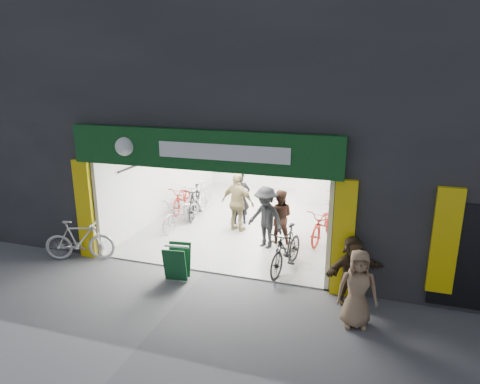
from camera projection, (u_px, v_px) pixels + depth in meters
The scene contains 17 objects.
ground at pixel (204, 272), 10.44m from camera, with size 60.00×60.00×0.00m, color #56565B.
building at pixel (288, 84), 13.55m from camera, with size 17.00×10.27×8.00m.
bike_left_front at pixel (182, 213), 13.20m from camera, with size 0.67×1.92×1.01m, color #A4A4A9.
bike_left_midfront at pixel (195, 202), 14.17m from camera, with size 0.51×1.80×1.08m, color black.
bike_left_midback at pixel (182, 199), 14.79m from camera, with size 0.62×1.79×0.94m, color maroon.
bike_left_back at pixel (198, 199), 14.32m from camera, with size 0.55×1.95×1.17m, color silver.
bike_right_front at pixel (286, 249), 10.37m from camera, with size 0.53×1.87×1.13m, color black.
bike_right_mid at pixel (324, 224), 12.25m from camera, with size 0.67×1.91×1.00m, color maroon.
bike_right_back at pixel (332, 201), 14.28m from camera, with size 0.50×1.77×1.06m, color #AAABAF.
parked_bike at pixel (80, 240), 10.99m from camera, with size 0.50×1.79×1.07m, color silver.
customer_a at pixel (240, 199), 13.44m from camera, with size 0.63×0.41×1.71m, color black.
customer_b at pixel (279, 217), 11.99m from camera, with size 0.77×0.60×1.58m, color #382119.
customer_c at pixel (266, 218), 11.62m from camera, with size 1.14×0.65×1.76m, color black.
customer_d at pixel (238, 203), 12.80m from camera, with size 1.08×0.45×1.84m, color olive.
pedestrian_near at pixel (357, 289), 8.07m from camera, with size 0.76×0.49×1.55m, color #8C6D51.
pedestrian_far at pixel (352, 270), 8.93m from camera, with size 1.37×0.44×1.47m, color #3C2D1B.
sandwich_board at pixel (177, 261), 9.96m from camera, with size 0.60×0.62×0.84m.
Camera 1 is at (3.76, -8.77, 4.75)m, focal length 32.00 mm.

